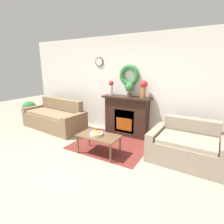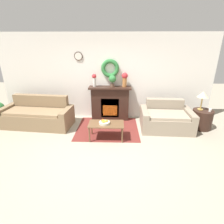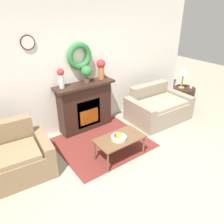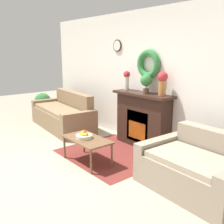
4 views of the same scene
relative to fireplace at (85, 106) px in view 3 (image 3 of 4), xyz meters
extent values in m
plane|color=#9E937F|center=(-0.11, -2.16, -0.55)|extent=(16.00, 16.00, 0.00)
cube|color=maroon|center=(-0.05, -0.74, -0.55)|extent=(1.80, 1.60, 0.01)
cube|color=white|center=(-0.11, 0.21, 0.80)|extent=(6.80, 0.06, 2.70)
cylinder|color=#382319|center=(-0.98, 0.16, 1.46)|extent=(0.26, 0.02, 0.26)
cylinder|color=white|center=(-0.98, 0.15, 1.46)|extent=(0.22, 0.01, 0.22)
torus|color=#337A3D|center=(0.00, 0.11, 1.10)|extent=(0.56, 0.12, 0.56)
cube|color=#331E16|center=(0.00, 0.01, -0.03)|extent=(1.19, 0.34, 1.05)
cube|color=black|center=(0.00, -0.15, -0.12)|extent=(0.57, 0.02, 0.63)
cube|color=orange|center=(0.00, -0.16, -0.20)|extent=(0.46, 0.01, 0.35)
cube|color=#331E16|center=(0.00, -0.03, 0.52)|extent=(1.33, 0.41, 0.05)
cube|color=#846B4C|center=(-1.25, -0.71, -0.26)|extent=(0.25, 0.87, 0.59)
cube|color=gray|center=(1.66, -0.81, -0.33)|extent=(1.14, 0.82, 0.44)
cube|color=gray|center=(1.69, -0.31, -0.15)|extent=(1.11, 0.26, 0.81)
cube|color=gray|center=(1.03, -0.67, -0.26)|extent=(0.21, 1.00, 0.58)
cube|color=gray|center=(2.31, -0.72, -0.26)|extent=(0.21, 1.00, 0.58)
cube|color=tan|center=(1.66, -0.81, -0.07)|extent=(1.09, 0.76, 0.08)
cube|color=brown|center=(-0.05, -1.32, -0.13)|extent=(0.91, 0.50, 0.03)
cylinder|color=brown|center=(-0.46, -1.53, -0.35)|extent=(0.04, 0.04, 0.41)
cylinder|color=brown|center=(0.37, -1.53, -0.35)|extent=(0.04, 0.04, 0.41)
cylinder|color=brown|center=(-0.46, -1.11, -0.35)|extent=(0.04, 0.04, 0.41)
cylinder|color=brown|center=(0.37, -1.11, -0.35)|extent=(0.04, 0.04, 0.41)
cylinder|color=beige|center=(-0.09, -1.35, -0.09)|extent=(0.28, 0.28, 0.06)
sphere|color=#B2231E|center=(-0.13, -1.33, -0.04)|extent=(0.08, 0.08, 0.08)
sphere|color=orange|center=(-0.12, -1.35, -0.04)|extent=(0.08, 0.08, 0.08)
sphere|color=orange|center=(-0.04, -1.34, -0.04)|extent=(0.06, 0.06, 0.06)
sphere|color=orange|center=(-0.12, -1.36, -0.04)|extent=(0.06, 0.06, 0.06)
ellipsoid|color=yellow|center=(-0.08, -1.38, -0.04)|extent=(0.17, 0.12, 0.04)
cylinder|color=#331E16|center=(2.74, -0.62, -0.27)|extent=(0.57, 0.57, 0.57)
cylinder|color=#B28E42|center=(2.67, -0.56, 0.02)|extent=(0.16, 0.16, 0.02)
cylinder|color=#B28E42|center=(2.67, -0.56, 0.21)|extent=(0.03, 0.03, 0.36)
cone|color=beige|center=(2.67, -0.56, 0.47)|extent=(0.31, 0.31, 0.16)
cylinder|color=silver|center=(2.87, -0.72, 0.05)|extent=(0.07, 0.07, 0.09)
cylinder|color=silver|center=(-0.49, 0.01, 0.68)|extent=(0.10, 0.10, 0.27)
sphere|color=#B72D33|center=(-0.49, 0.01, 0.87)|extent=(0.14, 0.14, 0.14)
cylinder|color=#AD6B38|center=(0.46, 0.01, 0.68)|extent=(0.14, 0.14, 0.28)
sphere|color=#B72D33|center=(0.46, 0.01, 0.89)|extent=(0.19, 0.19, 0.19)
cylinder|color=brown|center=(0.08, -0.01, 0.59)|extent=(0.12, 0.12, 0.09)
cylinder|color=#4C3823|center=(0.08, -0.01, 0.67)|extent=(0.02, 0.02, 0.06)
sphere|color=#337A3D|center=(0.08, -0.01, 0.80)|extent=(0.23, 0.23, 0.23)
camera|label=1|loc=(1.94, -4.25, 1.31)|focal=28.00mm
camera|label=2|loc=(0.23, -5.43, 1.79)|focal=28.00mm
camera|label=3|loc=(-2.14, -3.92, 2.11)|focal=35.00mm
camera|label=4|loc=(3.51, -3.71, 1.35)|focal=42.00mm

